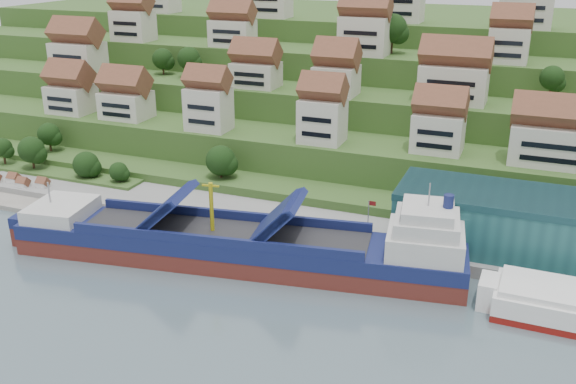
% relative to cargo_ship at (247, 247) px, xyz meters
% --- Properties ---
extents(ground, '(300.00, 300.00, 0.00)m').
position_rel_cargo_ship_xyz_m(ground, '(-0.10, 0.76, -3.23)').
color(ground, slate).
rests_on(ground, ground).
extents(quay, '(180.00, 14.00, 2.20)m').
position_rel_cargo_ship_xyz_m(quay, '(19.90, 15.76, -2.13)').
color(quay, gray).
rests_on(quay, ground).
extents(pebble_beach, '(45.00, 20.00, 1.00)m').
position_rel_cargo_ship_xyz_m(pebble_beach, '(-58.10, 12.76, -2.73)').
color(pebble_beach, gray).
rests_on(pebble_beach, ground).
extents(hillside, '(260.00, 128.00, 31.00)m').
position_rel_cargo_ship_xyz_m(hillside, '(-0.10, 104.32, 7.42)').
color(hillside, '#2D4C1E').
rests_on(hillside, ground).
extents(hillside_village, '(160.08, 61.02, 29.25)m').
position_rel_cargo_ship_xyz_m(hillside_village, '(0.22, 61.88, 21.39)').
color(hillside_village, beige).
rests_on(hillside_village, ground).
extents(hillside_trees, '(143.26, 62.70, 32.13)m').
position_rel_cargo_ship_xyz_m(hillside_trees, '(-16.42, 46.76, 14.32)').
color(hillside_trees, '#193712').
rests_on(hillside_trees, ground).
extents(flagpole, '(1.28, 0.16, 8.00)m').
position_rel_cargo_ship_xyz_m(flagpole, '(18.02, 10.76, 3.65)').
color(flagpole, gray).
rests_on(flagpole, quay).
extents(beach_huts, '(14.40, 3.70, 2.20)m').
position_rel_cargo_ship_xyz_m(beach_huts, '(-60.10, 11.51, -1.13)').
color(beach_huts, white).
rests_on(beach_huts, pebble_beach).
extents(cargo_ship, '(77.18, 23.12, 16.89)m').
position_rel_cargo_ship_xyz_m(cargo_ship, '(0.00, 0.00, 0.00)').
color(cargo_ship, maroon).
rests_on(cargo_ship, ground).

